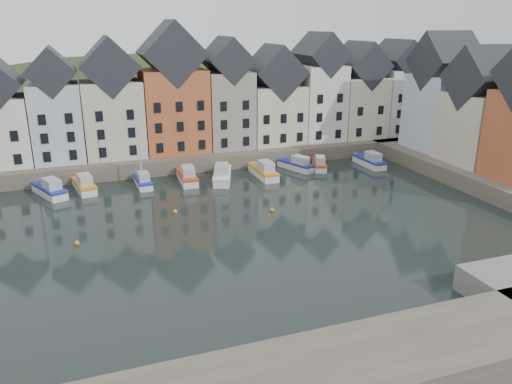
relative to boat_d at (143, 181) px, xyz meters
name	(u,v)px	position (x,y,z in m)	size (l,w,h in m)	color
ground	(233,237)	(5.94, -18.65, -0.67)	(260.00, 260.00, 0.00)	black
far_quay	(173,153)	(5.94, 11.35, 0.33)	(90.00, 16.00, 2.00)	#4F4A3D
right_quay	(512,179)	(42.94, -15.65, 0.33)	(14.00, 54.00, 2.00)	#4F4A3D
hillside	(155,213)	(5.96, 37.35, -18.63)	(153.60, 70.40, 64.00)	black
far_terrace	(196,101)	(9.16, 9.35, 8.20)	(72.37, 8.16, 17.78)	beige
right_terrace	(485,109)	(41.94, -10.58, 8.24)	(8.30, 24.25, 16.36)	silver
mooring_buoys	(180,221)	(1.94, -13.31, -0.52)	(20.50, 5.50, 0.50)	orange
boat_b	(50,190)	(-10.79, -0.14, 0.06)	(4.39, 6.64, 2.45)	silver
boat_c	(84,185)	(-6.94, 0.49, 0.04)	(2.97, 6.49, 2.40)	silver
boat_d	(143,181)	(0.00, 0.00, 0.00)	(1.86, 5.48, 10.38)	silver
boat_e	(187,176)	(5.53, -0.21, 0.06)	(2.31, 6.52, 2.47)	silver
boat_f	(222,175)	(9.84, -1.31, 0.12)	(4.21, 7.25, 2.66)	silver
boat_g	(264,172)	(15.49, -1.46, 0.08)	(2.13, 6.66, 2.55)	silver
boat_h	(297,165)	(21.04, 0.40, -0.01)	(3.80, 6.07, 2.23)	silver
boat_i	(319,164)	(24.23, -0.23, -0.05)	(3.52, 5.66, 2.08)	silver
boat_j	(370,161)	(31.55, -1.48, 0.03)	(2.09, 6.24, 2.38)	silver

